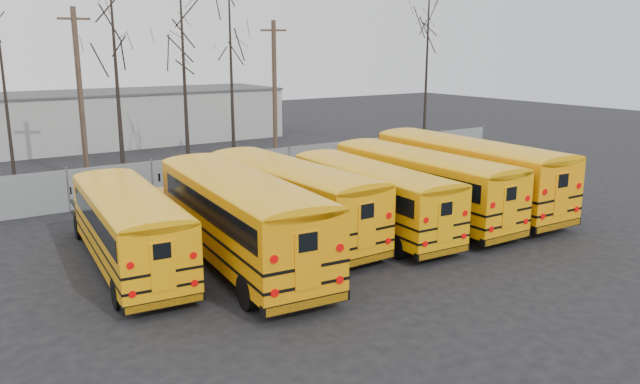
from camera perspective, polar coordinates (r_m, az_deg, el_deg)
ground at (r=23.97m, az=3.95°, el=-5.17°), size 120.00×120.00×0.00m
fence at (r=33.67m, az=-8.66°, el=1.84°), size 40.00×0.04×2.00m
distant_building at (r=52.70m, az=-16.19°, el=6.63°), size 22.00×8.00×4.00m
bus_a at (r=22.28m, az=-17.18°, el=-2.63°), size 3.33×10.45×2.88m
bus_b at (r=21.84m, az=-7.54°, el=-1.74°), size 3.84×12.09×3.33m
bus_c at (r=24.85m, az=-2.96°, el=-0.08°), size 2.75×11.28×3.14m
bus_d at (r=25.68m, az=4.52°, el=0.04°), size 3.00×10.57×2.92m
bus_e at (r=27.68m, az=9.07°, el=1.16°), size 2.71×11.31×3.15m
bus_f at (r=29.96m, az=13.05°, el=2.17°), size 3.21×12.23×3.40m
utility_pole_left at (r=37.59m, az=-21.07°, el=8.37°), size 1.72×0.32×9.64m
utility_pole_right at (r=39.66m, az=-4.17°, el=9.01°), size 1.57×0.63×9.10m
tree_2 at (r=34.21m, az=-26.92°, el=8.71°), size 0.26×0.26×11.40m
tree_3 at (r=32.94m, az=-18.00°, el=8.48°), size 0.26×0.26×10.40m
tree_4 at (r=34.58m, az=-12.27°, el=9.48°), size 0.26×0.26×10.97m
tree_5 at (r=37.79m, az=-8.09°, el=9.96°), size 0.26×0.26×10.99m
tree_6 at (r=46.63m, az=9.73°, el=11.57°), size 0.26×0.26×12.76m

